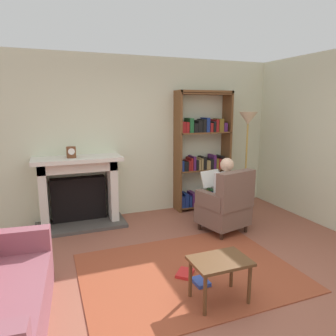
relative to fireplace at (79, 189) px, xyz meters
name	(u,v)px	position (x,y,z in m)	size (l,w,h in m)	color
ground	(200,286)	(1.00, -2.30, -0.59)	(14.00, 14.00, 0.00)	#945340
back_wall	(134,137)	(1.00, 0.25, 0.76)	(5.60, 0.10, 2.70)	beige
side_wall_right	(311,139)	(3.65, -1.05, 0.76)	(0.10, 5.20, 2.70)	beige
area_rug	(188,272)	(1.00, -2.00, -0.58)	(2.40, 1.80, 0.01)	#984329
fireplace	(79,189)	(0.00, 0.00, 0.00)	(1.37, 0.64, 1.11)	#4C4742
mantel_clock	(71,152)	(-0.09, -0.10, 0.61)	(0.14, 0.14, 0.17)	brown
bookshelf	(203,155)	(2.22, 0.04, 0.41)	(1.03, 0.32, 2.15)	brown
armchair_reading	(226,205)	(2.01, -1.15, -0.16)	(0.77, 0.75, 0.97)	#331E14
seated_reader	(221,191)	(1.98, -1.04, 0.04)	(0.45, 0.58, 1.14)	silver
side_table	(220,266)	(1.05, -2.59, -0.22)	(0.56, 0.39, 0.44)	brown
scattered_books	(192,277)	(0.97, -2.16, -0.56)	(0.30, 0.46, 0.04)	red
floor_lamp	(248,128)	(2.85, -0.42, 0.93)	(0.32, 0.32, 1.78)	#B7933F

